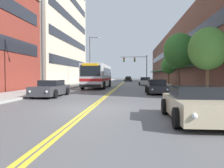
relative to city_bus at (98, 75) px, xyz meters
name	(u,v)px	position (x,y,z in m)	size (l,w,h in m)	color
ground_plane	(122,83)	(2.50, 18.44, -1.74)	(240.00, 240.00, 0.00)	#565659
sidewalk_left	(89,83)	(-4.97, 18.44, -1.66)	(3.95, 106.00, 0.15)	#9E9B96
sidewalk_right	(157,83)	(9.98, 18.44, -1.66)	(3.95, 106.00, 0.15)	#9E9B96
centre_line	(122,83)	(2.50, 18.44, -1.74)	(0.34, 106.00, 0.01)	yellow
office_tower_left	(42,10)	(-13.19, 12.76, 12.88)	(12.08, 25.92, 29.24)	beige
storefront_row_right	(187,58)	(16.19, 18.44, 3.62)	(9.10, 68.00, 10.73)	brown
city_bus	(98,75)	(0.00, 0.00, 0.00)	(2.88, 11.02, 3.07)	silver
car_champagne_parked_left_near	(97,81)	(-1.95, 11.14, -1.15)	(2.11, 4.42, 1.24)	beige
car_dark_grey_parked_left_mid	(51,89)	(-1.82, -12.55, -1.12)	(1.99, 4.87, 1.30)	#38383D
car_beige_parked_right_foreground	(196,104)	(6.95, -21.14, -1.13)	(2.14, 4.28, 1.27)	#BCAD89
car_charcoal_parked_right_mid	(157,87)	(6.87, -9.19, -1.13)	(1.99, 4.20, 1.32)	#232328
car_silver_parked_right_far	(145,81)	(6.87, 8.88, -1.10)	(2.12, 4.71, 1.38)	#B7B7BC
car_navy_moving_lead	(128,79)	(3.50, 38.93, -1.09)	(1.97, 4.28, 1.43)	#19234C
car_black_moving_second	(128,79)	(3.55, 31.63, -1.12)	(2.08, 4.55, 1.29)	black
traffic_signal_mast	(137,63)	(5.70, 17.37, 2.53)	(5.76, 0.38, 5.99)	#47474C
street_lamp_left_near	(46,36)	(-2.51, -11.83, 3.18)	(2.21, 0.28, 8.34)	#47474C
street_lamp_left_far	(91,57)	(-2.55, 8.60, 3.22)	(1.99, 0.28, 8.48)	#47474C
street_tree_right_near	(208,49)	(10.07, -12.94, 1.84)	(2.80, 2.80, 4.99)	brown
street_tree_right_mid	(180,51)	(9.81, -4.60, 2.67)	(3.50, 3.50, 6.19)	brown
street_tree_right_far	(169,66)	(10.68, 7.80, 1.59)	(2.49, 2.49, 4.56)	brown
fire_hydrant	(174,88)	(8.45, -9.07, -1.21)	(0.28, 0.20, 0.75)	red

